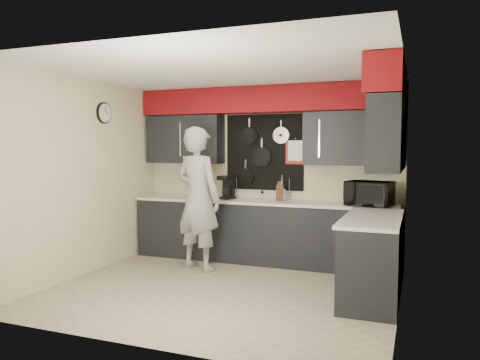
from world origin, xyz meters
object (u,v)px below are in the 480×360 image
at_px(microwave, 369,193).
at_px(knife_block, 280,193).
at_px(person, 198,199).
at_px(utensil_crock, 281,195).
at_px(coffee_maker, 227,187).

height_order(microwave, knife_block, microwave).
height_order(microwave, person, person).
bearing_deg(microwave, person, -153.62).
xyz_separation_m(microwave, knife_block, (-1.27, 0.11, -0.05)).
relative_size(microwave, person, 0.30).
bearing_deg(knife_block, person, -148.93).
height_order(microwave, utensil_crock, microwave).
bearing_deg(utensil_crock, knife_block, -106.00).
xyz_separation_m(utensil_crock, person, (-0.97, -0.76, -0.02)).
relative_size(utensil_crock, person, 0.09).
bearing_deg(utensil_crock, microwave, -5.80).
bearing_deg(person, utensil_crock, -126.30).
xyz_separation_m(utensil_crock, coffee_maker, (-0.84, -0.04, 0.10)).
relative_size(coffee_maker, person, 0.18).
bearing_deg(person, microwave, -148.45).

